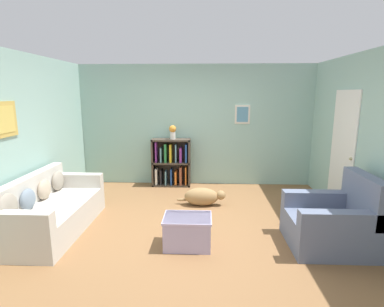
{
  "coord_description": "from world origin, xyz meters",
  "views": [
    {
      "loc": [
        0.21,
        -4.28,
        2.0
      ],
      "look_at": [
        0.0,
        0.4,
        1.05
      ],
      "focal_mm": 28.0,
      "sensor_mm": 36.0,
      "label": 1
    }
  ],
  "objects_px": {
    "dog": "(203,197)",
    "bookshelf": "(171,163)",
    "recliner_chair": "(334,222)",
    "couch": "(50,211)",
    "coffee_table": "(188,230)",
    "vase": "(173,131)"
  },
  "relations": [
    {
      "from": "dog",
      "to": "bookshelf",
      "type": "bearing_deg",
      "value": 120.51
    },
    {
      "from": "bookshelf",
      "to": "recliner_chair",
      "type": "distance_m",
      "value": 3.55
    },
    {
      "from": "couch",
      "to": "bookshelf",
      "type": "distance_m",
      "value": 2.77
    },
    {
      "from": "bookshelf",
      "to": "coffee_table",
      "type": "xyz_separation_m",
      "value": [
        0.51,
        -2.67,
        -0.28
      ]
    },
    {
      "from": "coffee_table",
      "to": "dog",
      "type": "distance_m",
      "value": 1.5
    },
    {
      "from": "bookshelf",
      "to": "dog",
      "type": "relative_size",
      "value": 1.16
    },
    {
      "from": "recliner_chair",
      "to": "coffee_table",
      "type": "height_order",
      "value": "recliner_chair"
    },
    {
      "from": "couch",
      "to": "coffee_table",
      "type": "bearing_deg",
      "value": -10.29
    },
    {
      "from": "recliner_chair",
      "to": "coffee_table",
      "type": "xyz_separation_m",
      "value": [
        -1.93,
        -0.09,
        -0.11
      ]
    },
    {
      "from": "recliner_chair",
      "to": "vase",
      "type": "distance_m",
      "value": 3.61
    },
    {
      "from": "vase",
      "to": "recliner_chair",
      "type": "bearing_deg",
      "value": -46.84
    },
    {
      "from": "couch",
      "to": "vase",
      "type": "height_order",
      "value": "vase"
    },
    {
      "from": "bookshelf",
      "to": "recliner_chair",
      "type": "relative_size",
      "value": 1.0
    },
    {
      "from": "couch",
      "to": "dog",
      "type": "xyz_separation_m",
      "value": [
        2.23,
        1.11,
        -0.14
      ]
    },
    {
      "from": "dog",
      "to": "vase",
      "type": "xyz_separation_m",
      "value": [
        -0.66,
        1.16,
        1.03
      ]
    },
    {
      "from": "coffee_table",
      "to": "couch",
      "type": "bearing_deg",
      "value": 169.71
    },
    {
      "from": "coffee_table",
      "to": "vase",
      "type": "xyz_separation_m",
      "value": [
        -0.47,
        2.65,
        0.98
      ]
    },
    {
      "from": "couch",
      "to": "dog",
      "type": "height_order",
      "value": "couch"
    },
    {
      "from": "bookshelf",
      "to": "dog",
      "type": "distance_m",
      "value": 1.41
    },
    {
      "from": "recliner_chair",
      "to": "dog",
      "type": "xyz_separation_m",
      "value": [
        -1.74,
        1.39,
        -0.17
      ]
    },
    {
      "from": "coffee_table",
      "to": "vase",
      "type": "relative_size",
      "value": 2.13
    },
    {
      "from": "bookshelf",
      "to": "recliner_chair",
      "type": "height_order",
      "value": "bookshelf"
    }
  ]
}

